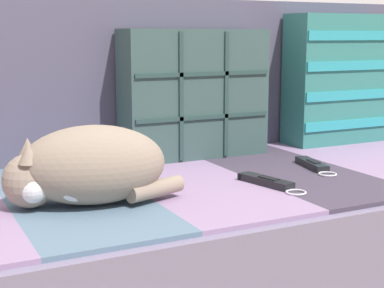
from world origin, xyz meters
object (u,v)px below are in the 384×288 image
(throw_pillow_striped, at_px, (339,79))
(game_remote_far, at_px, (313,165))
(couch, at_px, (231,242))
(sleeping_cat, at_px, (84,168))
(throw_pillow_quilted, at_px, (194,94))
(game_remote_near, at_px, (267,182))

(throw_pillow_striped, relative_size, game_remote_far, 2.19)
(couch, xyz_separation_m, sleeping_cat, (-0.44, -0.13, 0.28))
(couch, bearing_deg, sleeping_cat, -163.40)
(couch, distance_m, game_remote_far, 0.31)
(throw_pillow_striped, xyz_separation_m, game_remote_far, (-0.33, -0.29, -0.21))
(throw_pillow_quilted, distance_m, throw_pillow_striped, 0.55)
(throw_pillow_striped, xyz_separation_m, sleeping_cat, (-0.99, -0.36, -0.13))
(couch, bearing_deg, throw_pillow_quilted, 90.31)
(game_remote_near, height_order, game_remote_far, same)
(throw_pillow_quilted, bearing_deg, game_remote_near, -90.18)
(throw_pillow_quilted, distance_m, sleeping_cat, 0.58)
(couch, xyz_separation_m, game_remote_far, (0.22, -0.07, 0.21))
(throw_pillow_striped, distance_m, game_remote_near, 0.71)
(couch, bearing_deg, game_remote_near, -90.80)
(sleeping_cat, height_order, game_remote_near, sleeping_cat)
(throw_pillow_quilted, relative_size, game_remote_far, 2.27)
(sleeping_cat, distance_m, game_remote_far, 0.67)
(sleeping_cat, height_order, game_remote_far, sleeping_cat)
(throw_pillow_quilted, xyz_separation_m, throw_pillow_striped, (0.55, -0.00, 0.03))
(couch, relative_size, game_remote_near, 9.22)
(couch, relative_size, throw_pillow_quilted, 4.31)
(throw_pillow_quilted, xyz_separation_m, sleeping_cat, (-0.44, -0.36, -0.11))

